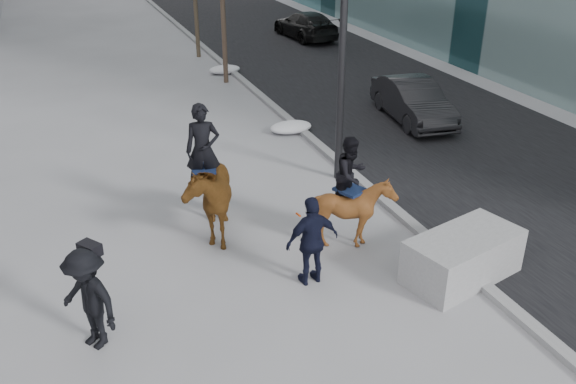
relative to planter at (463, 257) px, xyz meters
name	(u,v)px	position (x,y,z in m)	size (l,w,h in m)	color
ground	(312,293)	(-2.82, 0.55, -0.45)	(120.00, 120.00, 0.00)	gray
road	(380,96)	(4.18, 10.55, -0.44)	(8.00, 90.00, 0.01)	black
curb	(275,108)	(0.18, 10.55, -0.39)	(0.25, 90.00, 0.12)	gray
planter	(463,257)	(0.00, 0.00, 0.00)	(2.23, 1.12, 0.89)	#969699
car_near	(413,101)	(3.86, 7.95, 0.20)	(1.38, 3.95, 1.30)	black
car_far	(305,25)	(5.44, 20.32, 0.20)	(1.82, 4.47, 1.30)	black
tree_near	(223,14)	(-0.42, 14.28, 2.10)	(1.20, 1.20, 5.08)	#3C2E23
mounted_left	(207,188)	(-3.99, 3.37, 0.60)	(1.48, 2.36, 2.83)	#533210
mounted_right	(352,204)	(-1.39, 1.85, 0.49)	(1.66, 1.74, 2.32)	#522E10
feeder	(312,241)	(-2.68, 0.90, 0.43)	(1.05, 0.88, 1.75)	black
camera_crew	(88,299)	(-6.63, 0.56, 0.44)	(1.19, 1.30, 1.75)	black
snow_piles	(255,96)	(-0.12, 11.77, -0.28)	(1.30, 7.97, 0.33)	silver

